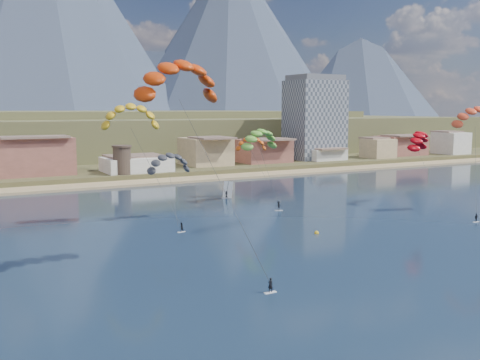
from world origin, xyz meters
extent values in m
plane|color=black|center=(0.00, 0.00, 0.00)|extent=(2400.00, 2400.00, 0.00)
cube|color=tan|center=(0.00, 106.00, 0.25)|extent=(2200.00, 12.00, 0.90)
cube|color=brown|center=(40.00, 220.00, 9.50)|extent=(320.00, 150.00, 15.00)
cube|color=brown|center=(260.00, 205.00, 6.00)|extent=(240.00, 120.00, 8.00)
cone|color=#303A50|center=(100.00, 840.00, 182.00)|extent=(440.00, 440.00, 360.00)
cone|color=#303A50|center=(400.00, 800.00, 147.00)|extent=(380.00, 380.00, 290.00)
cone|color=#303A50|center=(680.00, 810.00, 127.00)|extent=(340.00, 340.00, 250.00)
cone|color=#303A50|center=(900.00, 820.00, 112.00)|extent=(320.00, 320.00, 220.00)
cube|color=gray|center=(85.00, 128.00, 17.00)|extent=(20.00, 16.00, 30.00)
cube|color=#59595E|center=(85.00, 128.00, 33.00)|extent=(18.00, 14.40, 2.00)
cylinder|color=#47382D|center=(5.00, 114.00, 6.00)|extent=(5.20, 5.20, 8.00)
cylinder|color=#47382D|center=(5.00, 114.00, 10.30)|extent=(5.82, 5.82, 0.60)
cube|color=silver|center=(-8.74, 8.59, 0.05)|extent=(1.51, 0.45, 0.10)
imported|color=black|center=(-8.74, 8.59, 0.97)|extent=(0.64, 0.42, 1.74)
cylinder|color=#262626|center=(-11.27, 15.95, 11.81)|extent=(0.05, 0.05, 26.47)
cube|color=silver|center=(-5.72, 42.77, 0.05)|extent=(1.47, 0.66, 0.09)
imported|color=black|center=(-5.72, 42.77, 0.91)|extent=(0.88, 0.74, 1.63)
cylinder|color=#262626|center=(-8.23, 48.45, 9.41)|extent=(0.05, 0.05, 20.84)
cube|color=silver|center=(46.42, 23.99, 0.05)|extent=(1.37, 0.46, 0.09)
imported|color=black|center=(46.42, 23.99, 0.87)|extent=(0.93, 0.42, 1.56)
cylinder|color=#262626|center=(50.69, 28.03, 9.32)|extent=(0.05, 0.05, 20.39)
cube|color=silver|center=(19.98, 51.69, 0.05)|extent=(1.70, 1.07, 0.11)
imported|color=black|center=(19.98, 51.69, 1.05)|extent=(1.39, 1.11, 1.88)
cylinder|color=#262626|center=(21.09, 57.50, 6.78)|extent=(0.05, 0.05, 16.26)
cylinder|color=#262626|center=(-3.32, 50.29, 4.73)|extent=(0.04, 0.04, 11.93)
cylinder|color=#262626|center=(23.58, 65.72, 5.84)|extent=(0.04, 0.04, 13.67)
cylinder|color=#262626|center=(51.40, 39.91, 6.30)|extent=(0.04, 0.04, 14.42)
cube|color=silver|center=(17.71, 71.26, 0.06)|extent=(2.27, 0.79, 0.11)
imported|color=black|center=(17.71, 71.26, 0.91)|extent=(0.82, 0.56, 1.61)
cube|color=white|center=(18.09, 71.26, 2.07)|extent=(1.02, 2.47, 3.84)
sphere|color=gold|center=(14.15, 30.54, 0.13)|extent=(0.77, 0.77, 0.77)
camera|label=1|loc=(-41.04, -43.32, 21.21)|focal=40.81mm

